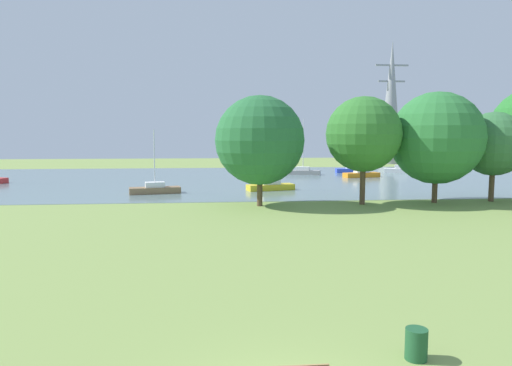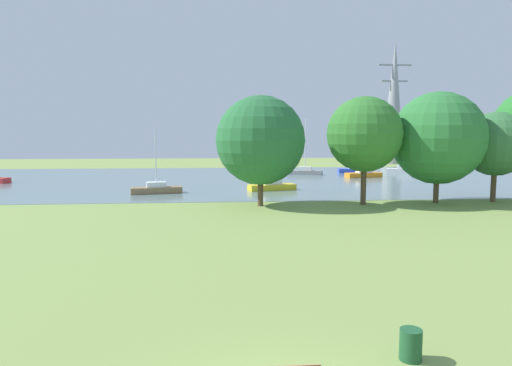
{
  "view_description": "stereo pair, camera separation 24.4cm",
  "coord_description": "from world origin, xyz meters",
  "px_view_note": "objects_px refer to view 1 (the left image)",
  "views": [
    {
      "loc": [
        -1.45,
        -8.9,
        5.69
      ],
      "look_at": [
        1.36,
        21.32,
        2.51
      ],
      "focal_mm": 32.9,
      "sensor_mm": 36.0,
      "label": 1
    },
    {
      "loc": [
        -1.2,
        -8.92,
        5.69
      ],
      "look_at": [
        1.36,
        21.32,
        2.51
      ],
      "focal_mm": 32.9,
      "sensor_mm": 36.0,
      "label": 2
    }
  ],
  "objects_px": {
    "litter_bin": "(416,344)",
    "sailboat_yellow": "(271,186)",
    "tree_east_far": "(494,144)",
    "sailboat_brown": "(155,189)",
    "sailboat_white": "(401,169)",
    "tree_east_near": "(437,138)",
    "sailboat_gray": "(303,171)",
    "tree_mid_shore": "(364,134)",
    "electricity_pylon": "(391,102)",
    "sailboat_blue": "(352,170)",
    "sailboat_orange": "(361,174)",
    "tree_west_far": "(260,140)"
  },
  "relations": [
    {
      "from": "litter_bin",
      "to": "sailboat_yellow",
      "type": "relative_size",
      "value": 0.13
    },
    {
      "from": "tree_east_far",
      "to": "sailboat_brown",
      "type": "bearing_deg",
      "value": 164.93
    },
    {
      "from": "sailboat_white",
      "to": "sailboat_brown",
      "type": "bearing_deg",
      "value": -147.11
    },
    {
      "from": "tree_east_near",
      "to": "sailboat_gray",
      "type": "bearing_deg",
      "value": 101.82
    },
    {
      "from": "sailboat_gray",
      "to": "tree_east_near",
      "type": "relative_size",
      "value": 0.85
    },
    {
      "from": "tree_east_near",
      "to": "tree_mid_shore",
      "type": "bearing_deg",
      "value": -176.38
    },
    {
      "from": "tree_mid_shore",
      "to": "electricity_pylon",
      "type": "relative_size",
      "value": 0.37
    },
    {
      "from": "sailboat_blue",
      "to": "sailboat_brown",
      "type": "distance_m",
      "value": 34.03
    },
    {
      "from": "sailboat_orange",
      "to": "tree_east_far",
      "type": "xyz_separation_m",
      "value": [
        4.01,
        -22.55,
        4.39
      ]
    },
    {
      "from": "sailboat_blue",
      "to": "tree_mid_shore",
      "type": "xyz_separation_m",
      "value": [
        -8.43,
        -30.49,
        5.21
      ]
    },
    {
      "from": "sailboat_orange",
      "to": "electricity_pylon",
      "type": "height_order",
      "value": "electricity_pylon"
    },
    {
      "from": "tree_west_far",
      "to": "sailboat_brown",
      "type": "bearing_deg",
      "value": 137.05
    },
    {
      "from": "sailboat_white",
      "to": "sailboat_yellow",
      "type": "relative_size",
      "value": 1.1
    },
    {
      "from": "sailboat_gray",
      "to": "electricity_pylon",
      "type": "xyz_separation_m",
      "value": [
        21.48,
        23.28,
        11.22
      ]
    },
    {
      "from": "sailboat_white",
      "to": "sailboat_yellow",
      "type": "xyz_separation_m",
      "value": [
        -21.94,
        -19.96,
        -0.01
      ]
    },
    {
      "from": "tree_west_far",
      "to": "tree_east_near",
      "type": "distance_m",
      "value": 14.69
    },
    {
      "from": "sailboat_brown",
      "to": "sailboat_gray",
      "type": "distance_m",
      "value": 26.52
    },
    {
      "from": "litter_bin",
      "to": "sailboat_blue",
      "type": "relative_size",
      "value": 0.13
    },
    {
      "from": "tree_mid_shore",
      "to": "electricity_pylon",
      "type": "distance_m",
      "value": 56.04
    },
    {
      "from": "sailboat_yellow",
      "to": "tree_east_far",
      "type": "xyz_separation_m",
      "value": [
        17.73,
        -9.4,
        4.4
      ]
    },
    {
      "from": "sailboat_white",
      "to": "sailboat_brown",
      "type": "xyz_separation_m",
      "value": [
        -33.3,
        -21.53,
        -0.01
      ]
    },
    {
      "from": "sailboat_white",
      "to": "sailboat_yellow",
      "type": "bearing_deg",
      "value": -137.71
    },
    {
      "from": "tree_west_far",
      "to": "litter_bin",
      "type": "bearing_deg",
      "value": -86.92
    },
    {
      "from": "sailboat_gray",
      "to": "tree_east_near",
      "type": "height_order",
      "value": "tree_east_near"
    },
    {
      "from": "tree_east_near",
      "to": "electricity_pylon",
      "type": "xyz_separation_m",
      "value": [
        15.72,
        50.77,
        6.33
      ]
    },
    {
      "from": "sailboat_orange",
      "to": "litter_bin",
      "type": "bearing_deg",
      "value": -106.42
    },
    {
      "from": "sailboat_gray",
      "to": "sailboat_brown",
      "type": "bearing_deg",
      "value": -133.2
    },
    {
      "from": "tree_east_near",
      "to": "tree_east_far",
      "type": "height_order",
      "value": "tree_east_near"
    },
    {
      "from": "sailboat_orange",
      "to": "electricity_pylon",
      "type": "distance_m",
      "value": 33.4
    },
    {
      "from": "sailboat_blue",
      "to": "tree_mid_shore",
      "type": "height_order",
      "value": "tree_mid_shore"
    },
    {
      "from": "tree_mid_shore",
      "to": "tree_east_far",
      "type": "bearing_deg",
      "value": 3.63
    },
    {
      "from": "sailboat_orange",
      "to": "sailboat_blue",
      "type": "bearing_deg",
      "value": 82.46
    },
    {
      "from": "sailboat_brown",
      "to": "tree_mid_shore",
      "type": "xyz_separation_m",
      "value": [
        17.6,
        -8.56,
        5.21
      ]
    },
    {
      "from": "sailboat_yellow",
      "to": "sailboat_gray",
      "type": "bearing_deg",
      "value": 69.07
    },
    {
      "from": "tree_east_near",
      "to": "tree_east_far",
      "type": "relative_size",
      "value": 1.21
    },
    {
      "from": "tree_east_near",
      "to": "litter_bin",
      "type": "bearing_deg",
      "value": -116.91
    },
    {
      "from": "sailboat_orange",
      "to": "tree_mid_shore",
      "type": "bearing_deg",
      "value": -107.79
    },
    {
      "from": "sailboat_yellow",
      "to": "tree_west_far",
      "type": "xyz_separation_m",
      "value": [
        -2.13,
        -10.16,
        4.74
      ]
    },
    {
      "from": "sailboat_orange",
      "to": "tree_mid_shore",
      "type": "distance_m",
      "value": 25.0
    },
    {
      "from": "sailboat_blue",
      "to": "tree_mid_shore",
      "type": "relative_size",
      "value": 0.68
    },
    {
      "from": "sailboat_orange",
      "to": "tree_west_far",
      "type": "height_order",
      "value": "tree_west_far"
    },
    {
      "from": "sailboat_white",
      "to": "tree_east_far",
      "type": "relative_size",
      "value": 0.93
    },
    {
      "from": "sailboat_brown",
      "to": "electricity_pylon",
      "type": "distance_m",
      "value": 59.27
    },
    {
      "from": "litter_bin",
      "to": "sailboat_orange",
      "type": "bearing_deg",
      "value": 73.58
    },
    {
      "from": "litter_bin",
      "to": "sailboat_orange",
      "type": "height_order",
      "value": "sailboat_orange"
    },
    {
      "from": "litter_bin",
      "to": "sailboat_gray",
      "type": "bearing_deg",
      "value": 82.01
    },
    {
      "from": "sailboat_blue",
      "to": "sailboat_yellow",
      "type": "xyz_separation_m",
      "value": [
        -14.67,
        -20.35,
        0.0
      ]
    },
    {
      "from": "sailboat_white",
      "to": "tree_east_far",
      "type": "height_order",
      "value": "tree_east_far"
    },
    {
      "from": "sailboat_white",
      "to": "sailboat_yellow",
      "type": "height_order",
      "value": "sailboat_white"
    },
    {
      "from": "sailboat_blue",
      "to": "tree_east_near",
      "type": "bearing_deg",
      "value": -94.03
    }
  ]
}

